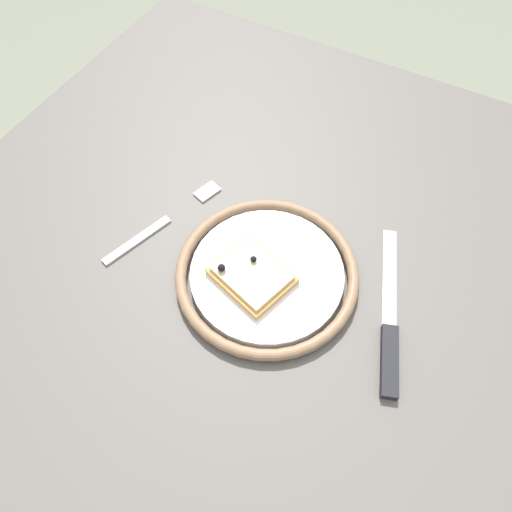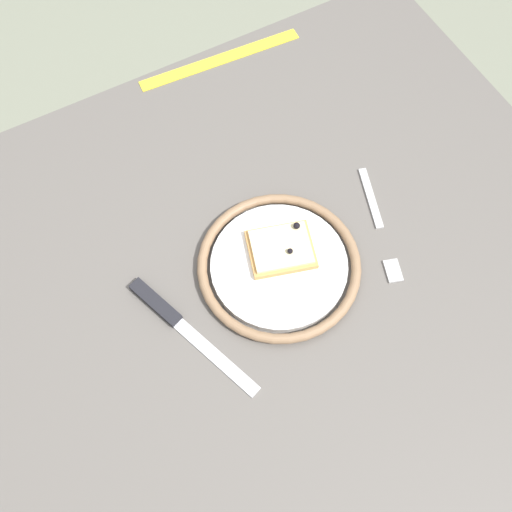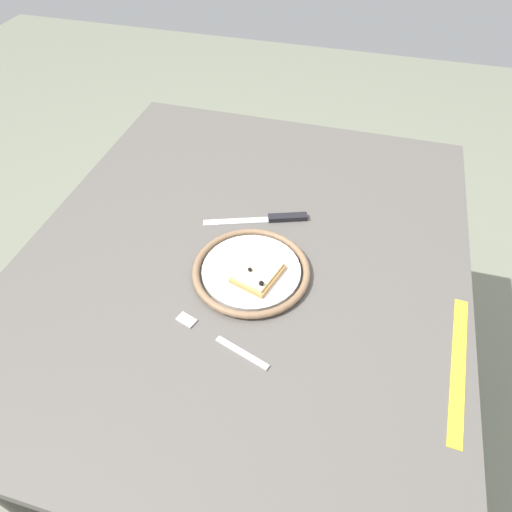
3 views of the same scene
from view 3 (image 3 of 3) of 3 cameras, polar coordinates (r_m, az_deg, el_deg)
The scene contains 7 objects.
ground_plane at distance 1.61m, azimuth -0.94°, elevation -18.36°, with size 6.00×6.00×0.00m, color gray.
dining_table at distance 1.04m, azimuth -1.38°, elevation -2.44°, with size 1.11×0.94×0.75m.
plate at distance 0.93m, azimuth -0.60°, elevation -1.86°, with size 0.24×0.24×0.02m.
pizza_slice_near at distance 0.91m, azimuth 0.23°, elevation -2.14°, with size 0.11×0.10×0.03m.
knife at distance 1.05m, azimuth 2.22°, elevation 4.73°, with size 0.10×0.23×0.01m.
fork at distance 0.84m, azimuth -4.49°, elevation -10.46°, with size 0.08×0.20×0.00m.
measuring_tape at distance 0.89m, azimuth 24.02°, elevation -12.43°, with size 0.30×0.02×0.00m, color yellow.
Camera 3 is at (-0.65, -0.21, 1.45)m, focal length 31.93 mm.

